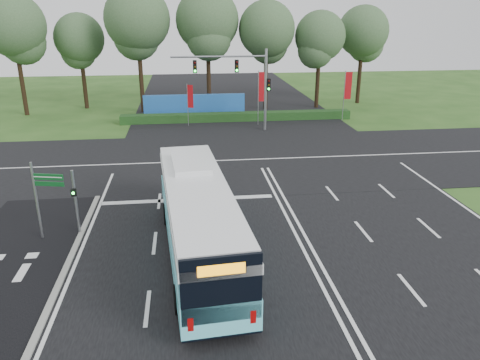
{
  "coord_description": "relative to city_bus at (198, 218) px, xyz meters",
  "views": [
    {
      "loc": [
        -4.99,
        -19.39,
        10.06
      ],
      "look_at": [
        -2.43,
        2.0,
        2.2
      ],
      "focal_mm": 35.0,
      "sensor_mm": 36.0,
      "label": 1
    }
  ],
  "objects": [
    {
      "name": "ground",
      "position": [
        4.61,
        1.33,
        -1.78
      ],
      "size": [
        120.0,
        120.0,
        0.0
      ],
      "primitive_type": "plane",
      "color": "#29501A",
      "rests_on": "ground"
    },
    {
      "name": "road_main",
      "position": [
        4.61,
        1.33,
        -1.76
      ],
      "size": [
        20.0,
        120.0,
        0.04
      ],
      "primitive_type": "cube",
      "color": "black",
      "rests_on": "ground"
    },
    {
      "name": "road_cross",
      "position": [
        4.61,
        13.33,
        -1.75
      ],
      "size": [
        120.0,
        14.0,
        0.05
      ],
      "primitive_type": "cube",
      "color": "black",
      "rests_on": "ground"
    },
    {
      "name": "kerb_strip",
      "position": [
        -5.49,
        -1.67,
        -1.72
      ],
      "size": [
        0.25,
        18.0,
        0.12
      ],
      "primitive_type": "cube",
      "color": "gray",
      "rests_on": "ground"
    },
    {
      "name": "city_bus",
      "position": [
        0.0,
        0.0,
        0.0
      ],
      "size": [
        3.56,
        12.48,
        3.53
      ],
      "rotation": [
        0.0,
        0.0,
        0.08
      ],
      "color": "#6DECFD",
      "rests_on": "ground"
    },
    {
      "name": "pedestrian_signal",
      "position": [
        -5.59,
        2.74,
        -0.03
      ],
      "size": [
        0.29,
        0.41,
        3.19
      ],
      "rotation": [
        0.0,
        0.0,
        0.26
      ],
      "color": "gray",
      "rests_on": "ground"
    },
    {
      "name": "street_sign",
      "position": [
        -6.89,
        2.39,
        0.6
      ],
      "size": [
        1.43,
        0.4,
        3.75
      ],
      "rotation": [
        0.0,
        0.0,
        -0.23
      ],
      "color": "gray",
      "rests_on": "ground"
    },
    {
      "name": "banner_flag_left",
      "position": [
        0.11,
        24.18,
        0.75
      ],
      "size": [
        0.54,
        0.24,
        3.84
      ],
      "rotation": [
        0.0,
        0.0,
        -0.37
      ],
      "color": "gray",
      "rests_on": "ground"
    },
    {
      "name": "banner_flag_mid",
      "position": [
        6.57,
        23.98,
        1.42
      ],
      "size": [
        0.73,
        0.12,
        4.93
      ],
      "rotation": [
        0.0,
        0.0,
        0.09
      ],
      "color": "gray",
      "rests_on": "ground"
    },
    {
      "name": "banner_flag_right",
      "position": [
        14.85,
        24.6,
        1.3
      ],
      "size": [
        0.7,
        0.09,
        4.73
      ],
      "rotation": [
        0.0,
        0.0,
        -0.04
      ],
      "color": "gray",
      "rests_on": "ground"
    },
    {
      "name": "traffic_light_gantry",
      "position": [
        4.81,
        21.83,
        2.88
      ],
      "size": [
        8.41,
        0.28,
        7.0
      ],
      "color": "gray",
      "rests_on": "ground"
    },
    {
      "name": "hedge",
      "position": [
        4.61,
        25.83,
        -1.38
      ],
      "size": [
        22.0,
        1.2,
        0.8
      ],
      "primitive_type": "cube",
      "color": "#153513",
      "rests_on": "ground"
    },
    {
      "name": "blue_hoarding",
      "position": [
        0.61,
        28.33,
        -0.68
      ],
      "size": [
        10.0,
        0.3,
        2.2
      ],
      "primitive_type": "cube",
      "color": "#215FB4",
      "rests_on": "ground"
    },
    {
      "name": "eucalyptus_row",
      "position": [
        0.71,
        31.78,
        6.63
      ],
      "size": [
        41.44,
        8.58,
        12.46
      ],
      "color": "black",
      "rests_on": "ground"
    }
  ]
}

